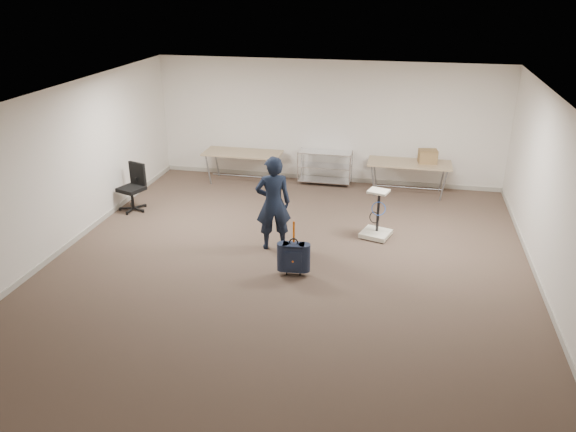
# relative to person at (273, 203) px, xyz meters

# --- Properties ---
(ground) EXTENTS (9.00, 9.00, 0.00)m
(ground) POSITION_rel_person_xyz_m (0.39, -0.69, -0.85)
(ground) COLOR #49362C
(ground) RESTS_ON ground
(room_shell) EXTENTS (8.00, 9.00, 9.00)m
(room_shell) POSITION_rel_person_xyz_m (0.39, 0.69, -0.80)
(room_shell) COLOR white
(room_shell) RESTS_ON ground
(folding_table_left) EXTENTS (1.80, 0.75, 0.73)m
(folding_table_left) POSITION_rel_person_xyz_m (-1.51, 3.26, -0.17)
(folding_table_left) COLOR #9A7E5E
(folding_table_left) RESTS_ON ground
(folding_table_right) EXTENTS (1.80, 0.75, 0.73)m
(folding_table_right) POSITION_rel_person_xyz_m (2.29, 3.26, -0.17)
(folding_table_right) COLOR #9A7E5E
(folding_table_right) RESTS_ON ground
(wire_shelf) EXTENTS (1.22, 0.47, 0.80)m
(wire_shelf) POSITION_rel_person_xyz_m (0.39, 3.51, -0.41)
(wire_shelf) COLOR silver
(wire_shelf) RESTS_ON ground
(person) EXTENTS (0.72, 0.59, 1.70)m
(person) POSITION_rel_person_xyz_m (0.00, 0.00, 0.00)
(person) COLOR black
(person) RESTS_ON ground
(suitcase) EXTENTS (0.36, 0.23, 0.94)m
(suitcase) POSITION_rel_person_xyz_m (0.55, -0.92, -0.53)
(suitcase) COLOR black
(suitcase) RESTS_ON ground
(office_chair) EXTENTS (0.59, 0.59, 0.97)m
(office_chair) POSITION_rel_person_xyz_m (-3.25, 1.15, -0.55)
(office_chair) COLOR black
(office_chair) RESTS_ON ground
(equipment_cart) EXTENTS (0.62, 0.62, 0.92)m
(equipment_cart) POSITION_rel_person_xyz_m (1.76, 0.84, -0.61)
(equipment_cart) COLOR #E9E6C8
(equipment_cart) RESTS_ON ground
(cardboard_box) EXTENTS (0.43, 0.35, 0.29)m
(cardboard_box) POSITION_rel_person_xyz_m (2.67, 3.33, 0.03)
(cardboard_box) COLOR olive
(cardboard_box) RESTS_ON folding_table_right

